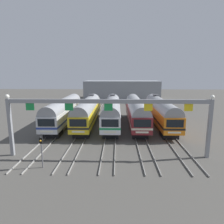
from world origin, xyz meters
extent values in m
plane|color=#4C4944|center=(0.00, 0.00, 0.00)|extent=(160.00, 160.00, 0.00)
cube|color=gray|center=(-9.27, 17.00, 0.07)|extent=(0.07, 70.00, 0.15)
cube|color=gray|center=(-7.83, 17.00, 0.07)|extent=(0.07, 70.00, 0.15)
cube|color=gray|center=(-4.99, 17.00, 0.07)|extent=(0.07, 70.00, 0.15)
cube|color=gray|center=(-3.56, 17.00, 0.07)|extent=(0.07, 70.00, 0.15)
cube|color=gray|center=(-0.72, 17.00, 0.07)|extent=(0.07, 70.00, 0.15)
cube|color=gray|center=(0.72, 17.00, 0.07)|extent=(0.07, 70.00, 0.15)
cube|color=gray|center=(3.56, 17.00, 0.07)|extent=(0.07, 70.00, 0.15)
cube|color=gray|center=(4.99, 17.00, 0.07)|extent=(0.07, 70.00, 0.15)
cube|color=gray|center=(7.83, 17.00, 0.07)|extent=(0.07, 70.00, 0.15)
cube|color=gray|center=(9.27, 17.00, 0.07)|extent=(0.07, 70.00, 0.15)
cube|color=silver|center=(-8.55, 0.00, 2.23)|extent=(2.85, 18.00, 2.35)
cube|color=navy|center=(-8.55, 0.00, 1.87)|extent=(2.88, 18.02, 0.28)
cylinder|color=gray|center=(-8.55, 0.00, 3.40)|extent=(2.74, 17.64, 2.74)
cube|color=black|center=(-8.55, -9.02, 2.70)|extent=(2.28, 0.06, 1.03)
cube|color=silver|center=(-8.55, -9.02, 1.47)|extent=(1.71, 0.05, 0.24)
cube|color=black|center=(-8.55, -6.30, 0.53)|extent=(2.28, 2.60, 1.05)
cube|color=black|center=(-8.55, 6.30, 0.53)|extent=(2.28, 2.60, 1.05)
cube|color=gold|center=(-4.27, 0.00, 2.23)|extent=(2.85, 18.00, 2.35)
cube|color=black|center=(-4.27, 0.00, 1.87)|extent=(2.88, 18.02, 0.28)
cylinder|color=gray|center=(-4.27, 0.00, 3.40)|extent=(2.74, 17.64, 2.74)
cube|color=black|center=(-4.27, -9.02, 2.70)|extent=(2.28, 0.06, 1.03)
cube|color=silver|center=(-4.27, -9.02, 1.47)|extent=(1.71, 0.05, 0.24)
cube|color=black|center=(-4.27, -6.30, 0.53)|extent=(2.28, 2.60, 1.05)
cube|color=black|center=(-4.27, 6.30, 0.53)|extent=(2.28, 2.60, 1.05)
cube|color=#4C4C51|center=(-4.27, 5.04, 4.95)|extent=(1.10, 1.10, 0.20)
cube|color=white|center=(0.00, 0.00, 2.23)|extent=(2.85, 18.00, 2.35)
cube|color=#198C4C|center=(0.00, 0.00, 1.87)|extent=(2.88, 18.02, 0.28)
cylinder|color=gray|center=(0.00, 0.00, 3.40)|extent=(2.74, 17.64, 2.74)
cube|color=black|center=(0.00, -9.02, 2.70)|extent=(2.28, 0.06, 1.03)
cube|color=silver|center=(0.00, -9.02, 1.47)|extent=(1.71, 0.05, 0.24)
cube|color=black|center=(0.00, -6.30, 0.53)|extent=(2.28, 2.60, 1.05)
cube|color=black|center=(0.00, 6.30, 0.53)|extent=(2.28, 2.60, 1.05)
cube|color=#4C4C51|center=(0.00, 5.04, 4.95)|extent=(1.10, 1.10, 0.20)
cube|color=maroon|center=(4.27, 0.00, 2.23)|extent=(2.85, 18.00, 2.35)
cube|color=beige|center=(4.27, 0.00, 1.87)|extent=(2.88, 18.02, 0.28)
cylinder|color=gray|center=(4.27, 0.00, 3.40)|extent=(2.74, 17.64, 2.74)
cube|color=black|center=(4.27, -9.02, 2.70)|extent=(2.28, 0.06, 1.03)
cube|color=silver|center=(4.27, -9.02, 1.47)|extent=(1.71, 0.05, 0.24)
cube|color=black|center=(4.27, -6.30, 0.53)|extent=(2.28, 2.60, 1.05)
cube|color=black|center=(4.27, 6.30, 0.53)|extent=(2.28, 2.60, 1.05)
cube|color=orange|center=(8.55, 0.00, 2.23)|extent=(2.85, 18.00, 2.35)
cube|color=black|center=(8.55, 0.00, 1.87)|extent=(2.88, 18.02, 0.28)
cylinder|color=gray|center=(8.55, 0.00, 3.40)|extent=(2.74, 17.64, 2.74)
cube|color=black|center=(8.55, -9.02, 2.70)|extent=(2.28, 0.06, 1.03)
cube|color=silver|center=(8.55, -9.02, 1.47)|extent=(1.71, 0.05, 0.24)
cube|color=black|center=(8.55, -6.30, 0.53)|extent=(2.28, 2.60, 1.05)
cube|color=black|center=(8.55, 6.30, 0.53)|extent=(2.28, 2.60, 1.05)
cube|color=#4C4C51|center=(8.55, 5.04, 4.95)|extent=(1.10, 1.10, 0.20)
cube|color=gray|center=(-10.95, -13.50, 3.25)|extent=(0.36, 0.36, 6.50)
cube|color=gray|center=(10.95, -13.50, 3.25)|extent=(0.36, 0.36, 6.50)
cube|color=gray|center=(0.00, -13.50, 6.25)|extent=(21.90, 0.32, 0.44)
cube|color=#198C3F|center=(-8.55, -13.50, 5.63)|extent=(0.90, 0.08, 0.80)
cube|color=#198C3F|center=(-4.27, -13.50, 5.63)|extent=(0.90, 0.08, 0.80)
cube|color=#198C3F|center=(0.00, -13.50, 5.63)|extent=(0.90, 0.08, 0.80)
cube|color=yellow|center=(4.27, -13.50, 5.63)|extent=(0.90, 0.08, 0.80)
cube|color=yellow|center=(8.55, -13.50, 5.63)|extent=(0.90, 0.08, 0.80)
sphere|color=white|center=(-10.95, -13.50, 6.75)|extent=(0.44, 0.44, 0.44)
sphere|color=white|center=(10.95, -13.50, 6.75)|extent=(0.44, 0.44, 0.44)
cylinder|color=#59595E|center=(-6.41, -16.45, 1.59)|extent=(0.12, 0.12, 3.19)
cube|color=black|center=(-6.41, -16.45, 2.84)|extent=(0.28, 0.24, 0.60)
sphere|color=orange|center=(-6.41, -16.59, 2.84)|extent=(0.18, 0.18, 0.18)
cube|color=gray|center=(2.51, 38.73, 3.19)|extent=(26.64, 10.00, 6.38)
camera|label=1|loc=(0.97, -34.77, 9.26)|focal=32.19mm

